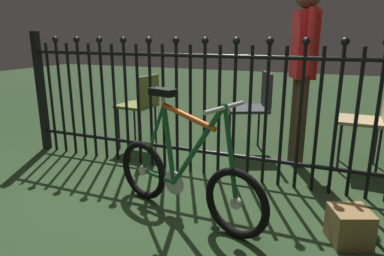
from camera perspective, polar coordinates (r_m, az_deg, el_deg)
name	(u,v)px	position (r m, az deg, el deg)	size (l,w,h in m)	color
ground_plane	(172,200)	(2.78, -3.27, -11.75)	(20.00, 20.00, 0.00)	#253C1F
iron_fence	(195,104)	(3.11, 0.44, 4.04)	(3.82, 0.07, 1.29)	black
bicycle	(184,176)	(2.44, -1.29, -7.94)	(1.28, 0.51, 0.90)	black
chair_tan	(371,116)	(3.63, 27.44, 1.71)	(0.42, 0.42, 0.82)	black
chair_charcoal	(255,103)	(3.80, 10.39, 4.05)	(0.55, 0.55, 0.87)	black
chair_olive	(142,102)	(3.90, -8.34, 4.21)	(0.41, 0.41, 0.83)	black
person_visitor	(303,60)	(3.44, 17.88, 10.71)	(0.27, 0.45, 1.71)	#4C3823
display_crate	(349,226)	(2.42, 24.56, -14.53)	(0.23, 0.23, 0.22)	olive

